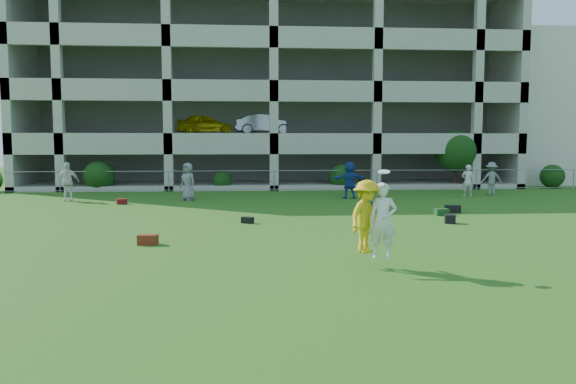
{
  "coord_description": "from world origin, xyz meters",
  "views": [
    {
      "loc": [
        -1.7,
        -13.14,
        2.89
      ],
      "look_at": [
        -0.45,
        3.0,
        1.4
      ],
      "focal_mm": 35.0,
      "sensor_mm": 36.0,
      "label": 1
    }
  ],
  "objects": [
    {
      "name": "bag_black_b",
      "position": [
        -1.61,
        6.37,
        0.11
      ],
      "size": [
        0.47,
        0.43,
        0.22
      ],
      "primitive_type": "cube",
      "rotation": [
        0.0,
        0.0,
        -0.57
      ],
      "color": "black",
      "rests_on": "ground"
    },
    {
      "name": "fence",
      "position": [
        0.0,
        19.0,
        0.61
      ],
      "size": [
        36.06,
        0.06,
        1.2
      ],
      "color": "gray",
      "rests_on": "ground"
    },
    {
      "name": "bag_red_a",
      "position": [
        -4.4,
        2.53,
        0.14
      ],
      "size": [
        0.56,
        0.31,
        0.28
      ],
      "primitive_type": "cube",
      "rotation": [
        0.0,
        0.0,
        -0.02
      ],
      "color": "#5C1F0F",
      "rests_on": "ground"
    },
    {
      "name": "parking_garage",
      "position": [
        -0.01,
        27.7,
        6.01
      ],
      "size": [
        30.0,
        14.0,
        12.0
      ],
      "color": "#9E998C",
      "rests_on": "ground"
    },
    {
      "name": "crate_d",
      "position": [
        5.46,
        5.81,
        0.15
      ],
      "size": [
        0.42,
        0.42,
        0.3
      ],
      "primitive_type": "cube",
      "rotation": [
        0.0,
        0.0,
        -0.23
      ],
      "color": "black",
      "rests_on": "ground"
    },
    {
      "name": "bag_black_e",
      "position": [
        6.61,
        8.58,
        0.15
      ],
      "size": [
        0.64,
        0.38,
        0.3
      ],
      "primitive_type": "cube",
      "rotation": [
        0.0,
        0.0,
        -0.14
      ],
      "color": "black",
      "rests_on": "ground"
    },
    {
      "name": "ground",
      "position": [
        0.0,
        0.0,
        0.0
      ],
      "size": [
        100.0,
        100.0,
        0.0
      ],
      "primitive_type": "plane",
      "color": "#235114",
      "rests_on": "ground"
    },
    {
      "name": "bystander_b",
      "position": [
        -10.15,
        14.28,
        0.92
      ],
      "size": [
        1.15,
        0.67,
        1.85
      ],
      "primitive_type": "imported",
      "rotation": [
        0.0,
        0.0,
        0.22
      ],
      "color": "silver",
      "rests_on": "ground"
    },
    {
      "name": "shrub_row",
      "position": [
        4.59,
        19.7,
        1.51
      ],
      "size": [
        34.38,
        2.52,
        3.5
      ],
      "color": "#163D11",
      "rests_on": "ground"
    },
    {
      "name": "bag_green_g",
      "position": [
        3.77,
        10.54,
        0.12
      ],
      "size": [
        0.58,
        0.53,
        0.25
      ],
      "primitive_type": "cube",
      "rotation": [
        0.0,
        0.0,
        -0.62
      ],
      "color": "#143413",
      "rests_on": "ground"
    },
    {
      "name": "bystander_f",
      "position": [
        11.3,
        15.47,
        0.87
      ],
      "size": [
        1.2,
        0.79,
        1.75
      ],
      "primitive_type": "imported",
      "rotation": [
        0.0,
        0.0,
        3.01
      ],
      "color": "slate",
      "rests_on": "ground"
    },
    {
      "name": "stucco_building",
      "position": [
        23.0,
        28.0,
        5.0
      ],
      "size": [
        16.0,
        14.0,
        10.0
      ],
      "primitive_type": "cube",
      "color": "beige",
      "rests_on": "ground"
    },
    {
      "name": "bag_green_c",
      "position": [
        5.89,
        7.86,
        0.13
      ],
      "size": [
        0.52,
        0.38,
        0.26
      ],
      "primitive_type": "cube",
      "rotation": [
        0.0,
        0.0,
        0.06
      ],
      "color": "#143919",
      "rests_on": "ground"
    },
    {
      "name": "bystander_e",
      "position": [
        9.69,
        14.67,
        0.83
      ],
      "size": [
        0.67,
        0.51,
        1.66
      ],
      "primitive_type": "imported",
      "rotation": [
        0.0,
        0.0,
        2.95
      ],
      "color": "silver",
      "rests_on": "ground"
    },
    {
      "name": "bystander_d",
      "position": [
        3.52,
        14.41,
        0.92
      ],
      "size": [
        1.75,
        0.66,
        1.85
      ],
      "primitive_type": "imported",
      "rotation": [
        0.0,
        0.0,
        3.21
      ],
      "color": "navy",
      "rests_on": "ground"
    },
    {
      "name": "frisbee_contest",
      "position": [
        1.16,
        -0.72,
        1.15
      ],
      "size": [
        1.31,
        1.19,
        2.0
      ],
      "color": "gold",
      "rests_on": "ground"
    },
    {
      "name": "bag_red_f",
      "position": [
        -7.29,
        12.73,
        0.12
      ],
      "size": [
        0.52,
        0.43,
        0.24
      ],
      "primitive_type": "cube",
      "rotation": [
        0.0,
        0.0,
        0.4
      ],
      "color": "#530E0E",
      "rests_on": "ground"
    },
    {
      "name": "bystander_c",
      "position": [
        -4.42,
        14.09,
        0.91
      ],
      "size": [
        1.05,
        1.01,
        1.81
      ],
      "primitive_type": "imported",
      "rotation": [
        0.0,
        0.0,
        -0.69
      ],
      "color": "slate",
      "rests_on": "ground"
    }
  ]
}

